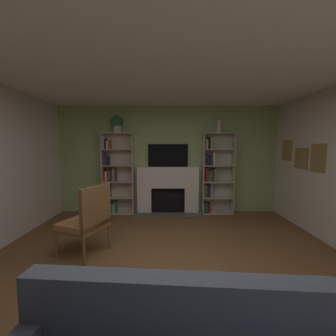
# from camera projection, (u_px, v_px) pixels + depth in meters

# --- Properties ---
(ground_plane) EXTENTS (7.08, 7.08, 0.00)m
(ground_plane) POSITION_uv_depth(u_px,v_px,m) (168.00, 284.00, 2.61)
(ground_plane) COLOR brown
(wall_back_accent) EXTENTS (5.44, 0.06, 2.60)m
(wall_back_accent) POSITION_uv_depth(u_px,v_px,m) (168.00, 160.00, 5.45)
(wall_back_accent) COLOR #99B476
(wall_back_accent) RESTS_ON ground_plane
(ceiling) EXTENTS (5.44, 6.02, 0.06)m
(ceiling) POSITION_uv_depth(u_px,v_px,m) (168.00, 52.00, 2.36)
(ceiling) COLOR white
(ceiling) RESTS_ON wall_back_accent
(fireplace) EXTENTS (1.58, 0.51, 1.13)m
(fireplace) POSITION_uv_depth(u_px,v_px,m) (168.00, 189.00, 5.38)
(fireplace) COLOR white
(fireplace) RESTS_ON ground_plane
(tv) EXTENTS (0.96, 0.06, 0.55)m
(tv) POSITION_uv_depth(u_px,v_px,m) (168.00, 155.00, 5.38)
(tv) COLOR black
(tv) RESTS_ON fireplace
(bookshelf_left) EXTENTS (0.74, 0.28, 1.95)m
(bookshelf_left) POSITION_uv_depth(u_px,v_px,m) (115.00, 176.00, 5.36)
(bookshelf_left) COLOR beige
(bookshelf_left) RESTS_ON ground_plane
(bookshelf_right) EXTENTS (0.74, 0.30, 1.95)m
(bookshelf_right) POSITION_uv_depth(u_px,v_px,m) (214.00, 174.00, 5.35)
(bookshelf_right) COLOR beige
(bookshelf_right) RESTS_ON ground_plane
(potted_plant) EXTENTS (0.28, 0.28, 0.41)m
(potted_plant) POSITION_uv_depth(u_px,v_px,m) (117.00, 123.00, 5.19)
(potted_plant) COLOR silver
(potted_plant) RESTS_ON bookshelf_left
(vase_with_flowers) EXTENTS (0.11, 0.11, 0.46)m
(vase_with_flowers) POSITION_uv_depth(u_px,v_px,m) (219.00, 126.00, 5.19)
(vase_with_flowers) COLOR silver
(vase_with_flowers) RESTS_ON bookshelf_right
(armchair) EXTENTS (0.74, 0.76, 1.06)m
(armchair) POSITION_uv_depth(u_px,v_px,m) (88.00, 220.00, 3.29)
(armchair) COLOR brown
(armchair) RESTS_ON ground_plane
(coffee_table) EXTENTS (0.93, 0.43, 0.38)m
(coffee_table) POSITION_uv_depth(u_px,v_px,m) (175.00, 289.00, 2.01)
(coffee_table) COLOR brown
(coffee_table) RESTS_ON ground_plane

